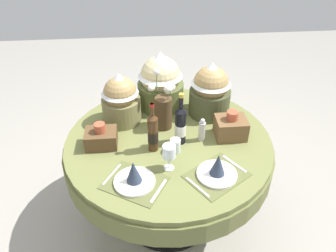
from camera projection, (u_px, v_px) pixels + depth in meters
The scene contains 15 objects.
ground at pixel (168, 213), 2.68m from camera, with size 8.00×8.00×0.00m, color #9E998E.
dining_table at pixel (168, 153), 2.29m from camera, with size 1.42×1.42×0.78m.
place_setting_left at pixel (134, 177), 1.85m from camera, with size 0.42×0.40×0.16m.
place_setting_right at pixel (217, 170), 1.90m from camera, with size 0.43×0.40×0.16m.
flower_vase at pixel (164, 108), 2.25m from camera, with size 0.19×0.18×0.41m.
wine_bottle_left at pixel (153, 132), 2.05m from camera, with size 0.07×0.07×0.35m.
wine_bottle_centre at pixel (181, 125), 2.11m from camera, with size 0.07×0.07×0.37m.
wine_glass_left at pixel (169, 152), 1.91m from camera, with size 0.08×0.08×0.17m.
tumbler_near_left at pixel (175, 146), 2.08m from camera, with size 0.07×0.07×0.09m, color silver.
pepper_mill at pixel (202, 130), 2.16m from camera, with size 0.05×0.05×0.17m.
gift_tub_back_left at pixel (120, 97), 2.28m from camera, with size 0.28×0.28×0.38m.
gift_tub_back_centre at pixel (160, 79), 2.43m from camera, with size 0.35×0.35×0.44m.
gift_tub_back_right at pixel (211, 88), 2.35m from camera, with size 0.30×0.30×0.41m.
woven_basket_side_left at pixel (101, 137), 2.13m from camera, with size 0.20×0.16×0.17m.
woven_basket_side_right at pixel (231, 127), 2.20m from camera, with size 0.20×0.17×0.20m.
Camera 1 is at (-0.16, -1.74, 2.15)m, focal length 34.86 mm.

